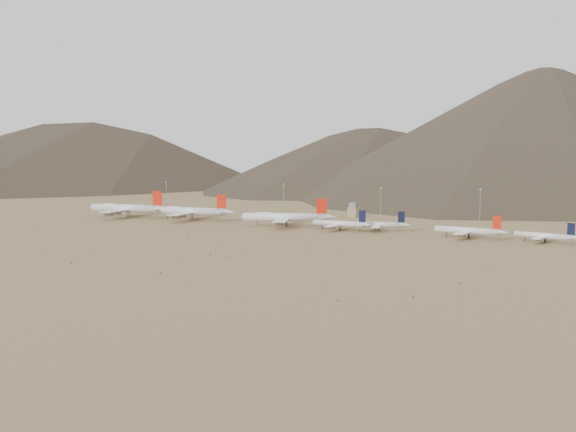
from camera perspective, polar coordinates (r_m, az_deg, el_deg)
The scene contains 15 objects.
ground at distance 449.74m, azimuth -3.64°, elevation -1.23°, with size 3000.00×3000.00×0.00m, color #A28053.
mountain_ridge at distance 1303.43m, azimuth 18.19°, elevation 9.57°, with size 4400.00×1000.00×300.00m.
widebody_west at distance 549.83m, azimuth -14.12°, elevation 0.67°, with size 76.02×59.25×22.71m.
widebody_centre at distance 517.67m, azimuth -8.64°, elevation 0.43°, with size 71.28×55.54×21.29m.
widebody_east at distance 466.76m, azimuth -0.23°, elevation -0.09°, with size 65.83×52.79×20.69m.
narrowbody_a at distance 444.55m, azimuth 4.71°, elevation -0.69°, with size 45.44×32.62×14.99m.
narrowbody_b at distance 445.34m, azimuth 8.11°, elevation -0.76°, with size 40.79×30.28×13.88m.
narrowbody_c at distance 417.38m, azimuth 15.83°, elevation -1.27°, with size 46.94×33.76×15.48m.
narrowbody_d at distance 412.38m, azimuth 21.94°, elevation -1.66°, with size 39.13×28.64×13.04m.
control_tower at distance 541.70m, azimuth 5.84°, elevation 0.48°, with size 8.00×8.00×12.00m.
mast_far_west at distance 637.73m, azimuth -10.75°, elevation 1.98°, with size 2.00×0.60×25.70m.
mast_west at distance 586.18m, azimuth -0.39°, elevation 1.76°, with size 2.00×0.60×25.70m.
mast_centre at distance 524.91m, azimuth 8.25°, elevation 1.26°, with size 2.00×0.60×25.70m.
mast_east at distance 523.64m, azimuth 16.71°, elevation 1.07°, with size 2.00×0.60×25.70m.
desert_scrub at distance 344.94m, azimuth -8.37°, elevation -3.32°, with size 443.38×173.62×0.91m.
Camera 1 is at (237.92, -377.89, 53.45)m, focal length 40.00 mm.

